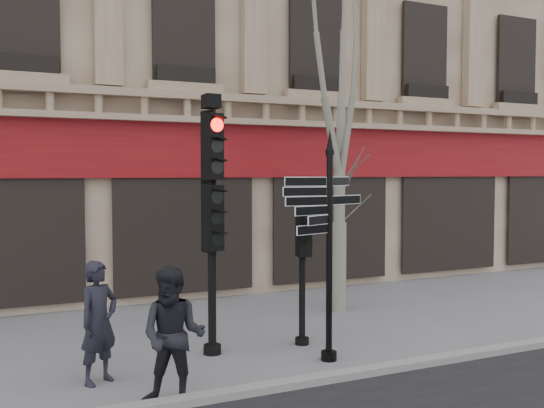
{
  "coord_description": "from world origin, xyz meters",
  "views": [
    {
      "loc": [
        -4.13,
        -8.99,
        3.08
      ],
      "look_at": [
        0.3,
        0.6,
        2.52
      ],
      "focal_mm": 40.0,
      "sensor_mm": 36.0,
      "label": 1
    }
  ],
  "objects": [
    {
      "name": "ground",
      "position": [
        0.0,
        0.0,
        0.0
      ],
      "size": [
        80.0,
        80.0,
        0.0
      ],
      "primitive_type": "plane",
      "color": "slate",
      "rests_on": "ground"
    },
    {
      "name": "kerb",
      "position": [
        0.0,
        -1.4,
        0.06
      ],
      "size": [
        80.0,
        0.25,
        0.12
      ],
      "primitive_type": "cube",
      "color": "gray",
      "rests_on": "ground"
    },
    {
      "name": "building",
      "position": [
        0.0,
        12.48,
        8.99
      ],
      "size": [
        28.0,
        15.52,
        18.0
      ],
      "color": "#9B7F67",
      "rests_on": "ground"
    },
    {
      "name": "fingerpost",
      "position": [
        0.81,
        -0.52,
        2.53
      ],
      "size": [
        1.76,
        1.76,
        3.77
      ],
      "rotation": [
        0.0,
        0.0,
        0.12
      ],
      "color": "black",
      "rests_on": "ground"
    },
    {
      "name": "traffic_signal_main",
      "position": [
        -0.81,
        0.61,
        2.76
      ],
      "size": [
        0.52,
        0.41,
        4.36
      ],
      "rotation": [
        0.0,
        0.0,
        0.14
      ],
      "color": "black",
      "rests_on": "ground"
    },
    {
      "name": "traffic_signal_secondary",
      "position": [
        0.83,
        0.48,
        1.79
      ],
      "size": [
        0.49,
        0.39,
        2.57
      ],
      "rotation": [
        0.0,
        0.0,
        -0.21
      ],
      "color": "black",
      "rests_on": "ground"
    },
    {
      "name": "plane_tree",
      "position": [
        2.8,
        2.48,
        5.35
      ],
      "size": [
        2.87,
        2.87,
        7.62
      ],
      "color": "gray",
      "rests_on": "ground"
    },
    {
      "name": "pedestrian_a",
      "position": [
        -2.78,
        -0.04,
        0.9
      ],
      "size": [
        0.78,
        0.71,
        1.8
      ],
      "primitive_type": "imported",
      "rotation": [
        0.0,
        0.0,
        0.56
      ],
      "color": "black",
      "rests_on": "ground"
    },
    {
      "name": "pedestrian_b",
      "position": [
        -2.01,
        -1.3,
        0.92
      ],
      "size": [
        1.12,
        1.05,
        1.83
      ],
      "primitive_type": "imported",
      "rotation": [
        0.0,
        0.0,
        -0.54
      ],
      "color": "black",
      "rests_on": "ground"
    }
  ]
}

